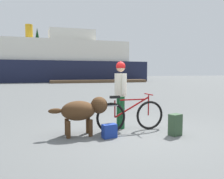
{
  "coord_description": "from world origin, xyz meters",
  "views": [
    {
      "loc": [
        -2.08,
        -4.93,
        1.47
      ],
      "look_at": [
        0.06,
        1.76,
        0.93
      ],
      "focal_mm": 36.15,
      "sensor_mm": 36.0,
      "label": 1
    }
  ],
  "objects_px": {
    "bicycle": "(130,115)",
    "person_cyclist": "(121,88)",
    "backpack": "(175,125)",
    "handbag_pannier": "(109,131)",
    "ferry_boat": "(54,62)",
    "dog": "(83,110)"
  },
  "relations": [
    {
      "from": "person_cyclist",
      "to": "dog",
      "type": "xyz_separation_m",
      "value": [
        -1.08,
        -0.41,
        -0.47
      ]
    },
    {
      "from": "backpack",
      "to": "dog",
      "type": "bearing_deg",
      "value": 161.73
    },
    {
      "from": "person_cyclist",
      "to": "bicycle",
      "type": "bearing_deg",
      "value": -74.61
    },
    {
      "from": "dog",
      "to": "ferry_boat",
      "type": "xyz_separation_m",
      "value": [
        1.28,
        32.26,
        2.51
      ]
    },
    {
      "from": "backpack",
      "to": "handbag_pannier",
      "type": "height_order",
      "value": "backpack"
    },
    {
      "from": "backpack",
      "to": "handbag_pannier",
      "type": "bearing_deg",
      "value": 169.58
    },
    {
      "from": "person_cyclist",
      "to": "handbag_pannier",
      "type": "bearing_deg",
      "value": -124.59
    },
    {
      "from": "handbag_pannier",
      "to": "ferry_boat",
      "type": "xyz_separation_m",
      "value": [
        0.75,
        32.65,
        2.94
      ]
    },
    {
      "from": "bicycle",
      "to": "backpack",
      "type": "xyz_separation_m",
      "value": [
        0.85,
        -0.68,
        -0.15
      ]
    },
    {
      "from": "backpack",
      "to": "bicycle",
      "type": "bearing_deg",
      "value": 141.32
    },
    {
      "from": "person_cyclist",
      "to": "backpack",
      "type": "height_order",
      "value": "person_cyclist"
    },
    {
      "from": "dog",
      "to": "person_cyclist",
      "type": "bearing_deg",
      "value": 21.0
    },
    {
      "from": "bicycle",
      "to": "person_cyclist",
      "type": "relative_size",
      "value": 1.02
    },
    {
      "from": "backpack",
      "to": "ferry_boat",
      "type": "relative_size",
      "value": 0.02
    },
    {
      "from": "ferry_boat",
      "to": "backpack",
      "type": "bearing_deg",
      "value": -88.67
    },
    {
      "from": "bicycle",
      "to": "person_cyclist",
      "type": "height_order",
      "value": "person_cyclist"
    },
    {
      "from": "bicycle",
      "to": "ferry_boat",
      "type": "relative_size",
      "value": 0.06
    },
    {
      "from": "person_cyclist",
      "to": "handbag_pannier",
      "type": "xyz_separation_m",
      "value": [
        -0.56,
        -0.81,
        -0.9
      ]
    },
    {
      "from": "dog",
      "to": "ferry_boat",
      "type": "distance_m",
      "value": 32.38
    },
    {
      "from": "dog",
      "to": "handbag_pannier",
      "type": "height_order",
      "value": "dog"
    },
    {
      "from": "bicycle",
      "to": "backpack",
      "type": "relative_size",
      "value": 3.57
    },
    {
      "from": "handbag_pannier",
      "to": "ferry_boat",
      "type": "bearing_deg",
      "value": 88.68
    }
  ]
}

